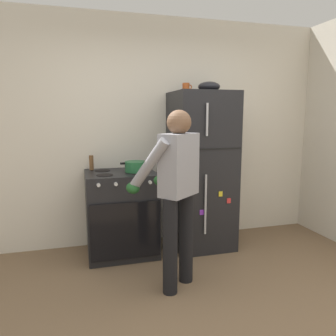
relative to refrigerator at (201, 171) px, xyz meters
name	(u,v)px	position (x,y,z in m)	size (l,w,h in m)	color
ground	(213,333)	(-0.50, -1.57, -0.91)	(8.00, 8.00, 0.00)	brown
kitchen_wall_back	(152,132)	(-0.50, 0.38, 0.44)	(6.00, 0.10, 2.70)	silver
refrigerator	(201,171)	(0.00, 0.00, 0.00)	(0.68, 0.72, 1.82)	black
stove_range	(122,214)	(-0.95, -0.01, -0.44)	(0.76, 0.67, 0.94)	black
person_cook	(176,184)	(-0.57, -0.86, 0.04)	(0.65, 0.68, 1.60)	black
red_pot	(136,167)	(-0.79, -0.05, 0.09)	(0.33, 0.23, 0.12)	#236638
coffee_mug	(186,87)	(-0.18, 0.05, 0.96)	(0.11, 0.08, 0.10)	#B24C1E
pepper_mill	(91,163)	(-1.25, 0.20, 0.11)	(0.05, 0.05, 0.17)	brown
mixing_bowl	(209,87)	(0.08, 0.00, 0.97)	(0.25, 0.25, 0.11)	black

